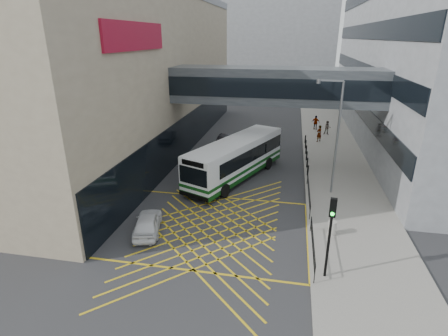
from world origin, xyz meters
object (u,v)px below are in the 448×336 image
Objects in this scene: traffic_light at (331,227)px; pedestrian_a at (319,133)px; car_white at (148,223)px; car_silver at (238,151)px; street_lamp at (335,131)px; litter_bin at (332,228)px; bus at (237,157)px; pedestrian_b at (327,128)px; car_dark at (227,139)px; pedestrian_c at (316,123)px.

pedestrian_a is (1.07, 24.83, -1.94)m from traffic_light.
car_white is 15.31m from car_silver.
street_lamp is at bearing 155.96° from car_silver.
traffic_light reaches higher than pedestrian_a.
litter_bin is at bearing -89.20° from street_lamp.
car_white is at bearing -89.26° from bus.
pedestrian_a is (7.57, 12.11, -0.69)m from bus.
pedestrian_b reaches higher than car_white.
traffic_light reaches higher than litter_bin.
car_white is 0.87× the size of car_silver.
litter_bin is at bearing 126.56° from car_dark.
street_lamp reaches higher than bus.
car_white is 14.72m from street_lamp.
pedestrian_a is (11.58, 22.19, 0.45)m from car_white.
bus is at bearing 168.54° from street_lamp.
car_silver is 11.57m from street_lamp.
car_white is at bearing 84.79° from pedestrian_c.
pedestrian_a is 1.04× the size of pedestrian_c.
traffic_light is (9.07, -21.99, 2.37)m from car_dark.
pedestrian_c is at bearing 93.92° from street_lamp.
traffic_light is at bearing -40.48° from bus.
bus reaches higher than car_silver.
traffic_light is (10.51, -2.64, 2.39)m from car_white.
car_silver is at bearing 1.88° from pedestrian_a.
pedestrian_c is at bearing 89.43° from litter_bin.
car_white is 0.48× the size of street_lamp.
traffic_light is 10.90m from street_lamp.
pedestrian_a is (0.03, 14.16, -3.90)m from street_lamp.
bus reaches higher than car_dark.
car_dark is (-2.57, 9.27, -1.12)m from bus.
litter_bin is 23.91m from pedestrian_b.
litter_bin is at bearing 136.70° from car_silver.
pedestrian_c is (0.97, 30.40, -1.97)m from traffic_light.
street_lamp is at bearing 87.07° from litter_bin.
traffic_light is (6.50, -12.72, 1.25)m from bus.
litter_bin is (-0.33, -6.39, -4.39)m from street_lamp.
pedestrian_b is at bearing 86.30° from litter_bin.
bus is at bearing 84.36° from pedestrian_c.
pedestrian_b is (8.75, 15.42, -0.80)m from bus.
pedestrian_c is at bearing -132.41° from car_dark.
pedestrian_a is 1.13× the size of pedestrian_b.
traffic_light is 4.97m from litter_bin.
street_lamp is 7.76m from litter_bin.
traffic_light is 0.52× the size of street_lamp.
pedestrian_c is (-0.07, 19.73, -3.93)m from street_lamp.
traffic_light is 28.30m from pedestrian_b.
street_lamp is at bearing 139.41° from car_dark.
bus is at bearing -119.67° from pedestrian_b.
car_silver is at bearing 120.74° from litter_bin.
pedestrian_b is at bearing -149.00° from pedestrian_a.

